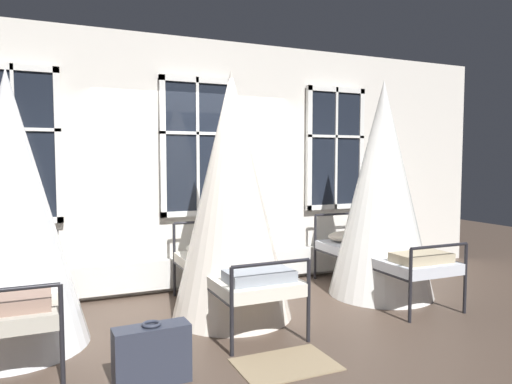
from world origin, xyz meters
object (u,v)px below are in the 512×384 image
(cot_third, at_px, (382,192))
(cot_first, at_px, (10,214))
(cot_second, at_px, (231,199))
(suitcase_dark, at_px, (152,355))

(cot_third, bearing_deg, cot_first, 91.06)
(cot_first, bearing_deg, cot_third, -89.49)
(cot_second, relative_size, suitcase_dark, 4.57)
(cot_third, height_order, suitcase_dark, cot_third)
(cot_second, relative_size, cot_third, 0.99)
(cot_third, xyz_separation_m, suitcase_dark, (-3.06, -1.21, -1.05))
(cot_second, xyz_separation_m, cot_third, (1.98, 0.02, 0.02))
(cot_first, relative_size, cot_third, 0.94)
(cot_second, bearing_deg, cot_first, 89.51)
(cot_third, relative_size, suitcase_dark, 4.63)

